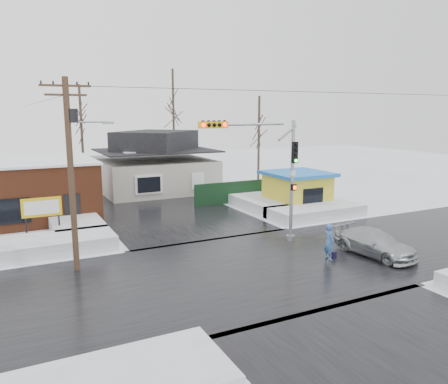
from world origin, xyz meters
name	(u,v)px	position (x,y,z in m)	size (l,w,h in m)	color
ground	(258,267)	(0.00, 0.00, 0.00)	(120.00, 120.00, 0.00)	white
road_ns	(258,266)	(0.00, 0.00, 0.01)	(10.00, 120.00, 0.02)	black
road_ew	(258,266)	(0.00, 0.00, 0.01)	(120.00, 10.00, 0.02)	black
snowbank_nw	(47,245)	(-9.00, 7.00, 0.40)	(7.00, 3.00, 0.80)	white
snowbank_ne	(316,211)	(9.00, 7.00, 0.40)	(7.00, 3.00, 0.80)	white
snowbank_nside_w	(73,221)	(-7.00, 12.00, 0.40)	(3.00, 8.00, 0.80)	white
snowbank_nside_e	(256,201)	(7.00, 12.00, 0.40)	(3.00, 8.00, 0.80)	white
traffic_signal	(270,165)	(2.43, 2.97, 4.54)	(6.05, 0.68, 7.00)	gray
utility_pole	(72,164)	(-7.93, 3.50, 5.11)	(3.15, 0.44, 9.00)	#382619
brick_building	(3,191)	(-11.00, 15.99, 2.08)	(12.20, 8.20, 4.12)	brown
marquee_sign	(42,208)	(-9.00, 9.49, 1.92)	(2.20, 0.21, 2.55)	black
house	(156,164)	(2.00, 22.00, 2.62)	(10.40, 8.40, 5.76)	#BBB7A9
kiosk	(297,190)	(9.50, 9.99, 1.46)	(4.60, 4.60, 2.88)	gold
fence	(239,192)	(6.50, 14.00, 0.90)	(8.00, 0.12, 1.80)	black
tree_far_left	(80,107)	(-4.00, 26.00, 7.95)	(3.00, 3.00, 10.00)	#332821
tree_far_mid	(173,92)	(6.00, 28.00, 9.54)	(3.00, 3.00, 12.00)	#332821
tree_far_right	(259,115)	(12.00, 20.00, 7.16)	(3.00, 3.00, 9.00)	#332821
pedestrian	(329,242)	(3.74, -0.72, 0.93)	(0.68, 0.45, 1.87)	#3C67A9
car	(375,243)	(6.33, -1.27, 0.67)	(1.86, 4.59, 1.33)	#ADB1B5
shopping_bag	(334,256)	(4.09, -0.74, 0.17)	(0.28, 0.12, 0.35)	black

